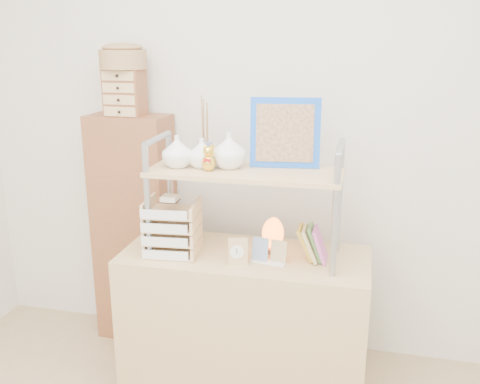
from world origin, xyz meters
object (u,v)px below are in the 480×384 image
Objects in this scene: cabinet at (135,230)px; salt_lamp at (273,234)px; desk at (245,322)px; letter_tray at (171,230)px.

cabinet reaches higher than salt_lamp.
cabinet reaches higher than desk.
cabinet is 4.58× the size of letter_tray.
letter_tray reaches higher than desk.
cabinet is (-0.75, 0.37, 0.30)m from desk.
desk is 0.89m from cabinet.
letter_tray is at bearing -163.58° from salt_lamp.
cabinet is at bearing 160.89° from salt_lamp.
letter_tray is (0.40, -0.44, 0.19)m from cabinet.
salt_lamp is at bearing 28.67° from desk.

